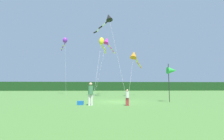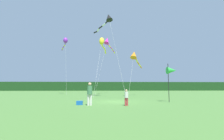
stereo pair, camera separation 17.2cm
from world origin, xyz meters
name	(u,v)px [view 2 (the right image)]	position (x,y,z in m)	size (l,w,h in m)	color
ground_plane	(116,102)	(0.00, 0.00, 0.00)	(120.00, 120.00, 0.00)	#477533
distant_treeline	(106,86)	(0.00, 45.00, 1.60)	(108.00, 3.70, 3.21)	#193D19
person_adult	(90,93)	(-2.31, -3.21, 1.01)	(0.40, 0.40, 1.81)	silver
person_child	(126,97)	(0.57, -3.55, 0.71)	(0.28, 0.28, 1.26)	#B23338
cooler_box	(80,103)	(-3.15, -2.73, 0.16)	(0.50, 0.35, 0.32)	#1959B2
banner_flag_pole	(172,71)	(5.39, -0.93, 3.01)	(0.90, 0.70, 3.71)	black
kite_purple	(65,41)	(-8.83, 16.12, 10.54)	(2.62, 6.01, 11.32)	#B2B2B2
kite_orange	(134,56)	(3.59, 8.17, 6.20)	(3.47, 6.36, 7.06)	#B2B2B2
kite_magenta	(108,42)	(-0.35, 15.49, 10.44)	(4.09, 8.69, 11.42)	#B2B2B2
kite_black	(108,19)	(-0.60, 6.32, 11.23)	(4.34, 6.33, 12.03)	#B2B2B2
kite_yellow	(102,42)	(-1.42, 9.69, 8.67)	(1.86, 7.82, 9.56)	#B2B2B2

